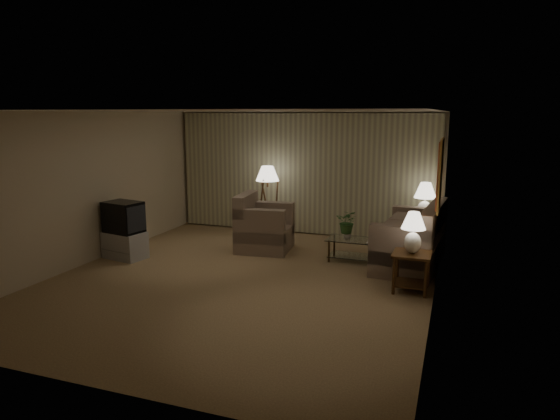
# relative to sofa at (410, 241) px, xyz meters

# --- Properties ---
(ground) EXTENTS (7.00, 7.00, 0.00)m
(ground) POSITION_rel_sofa_xyz_m (-2.50, -1.72, -0.44)
(ground) COLOR tan
(ground) RESTS_ON ground
(room_shell) EXTENTS (6.04, 7.02, 2.72)m
(room_shell) POSITION_rel_sofa_xyz_m (-2.48, -0.21, 1.31)
(room_shell) COLOR beige
(room_shell) RESTS_ON ground
(sofa) EXTENTS (2.16, 1.35, 0.88)m
(sofa) POSITION_rel_sofa_xyz_m (0.00, 0.00, 0.00)
(sofa) COLOR #856D5F
(sofa) RESTS_ON ground
(armchair) EXTENTS (1.27, 1.23, 0.88)m
(armchair) POSITION_rel_sofa_xyz_m (-2.80, 0.09, -0.00)
(armchair) COLOR #856D5F
(armchair) RESTS_ON ground
(side_table_near) EXTENTS (0.56, 0.56, 0.60)m
(side_table_near) POSITION_rel_sofa_xyz_m (0.15, -1.35, -0.03)
(side_table_near) COLOR #3C2010
(side_table_near) RESTS_ON ground
(side_table_far) EXTENTS (0.48, 0.41, 0.60)m
(side_table_far) POSITION_rel_sofa_xyz_m (0.15, 1.18, -0.04)
(side_table_far) COLOR #3C2010
(side_table_far) RESTS_ON ground
(table_lamp_near) EXTENTS (0.37, 0.37, 0.63)m
(table_lamp_near) POSITION_rel_sofa_xyz_m (0.15, -1.35, 0.53)
(table_lamp_near) COLOR white
(table_lamp_near) RESTS_ON side_table_near
(table_lamp_far) EXTENTS (0.43, 0.43, 0.74)m
(table_lamp_far) POSITION_rel_sofa_xyz_m (0.15, 1.18, 0.60)
(table_lamp_far) COLOR white
(table_lamp_far) RESTS_ON side_table_far
(coffee_table) EXTENTS (1.01, 0.55, 0.41)m
(coffee_table) POSITION_rel_sofa_xyz_m (-0.96, -0.10, -0.17)
(coffee_table) COLOR silver
(coffee_table) RESTS_ON ground
(tv_cabinet) EXTENTS (0.94, 0.76, 0.50)m
(tv_cabinet) POSITION_rel_sofa_xyz_m (-5.05, -1.33, -0.19)
(tv_cabinet) COLOR #A2A1A4
(tv_cabinet) RESTS_ON ground
(crt_tv) EXTENTS (0.84, 0.72, 0.57)m
(crt_tv) POSITION_rel_sofa_xyz_m (-5.05, -1.33, 0.34)
(crt_tv) COLOR black
(crt_tv) RESTS_ON tv_cabinet
(floor_lamp) EXTENTS (0.50, 0.50, 1.56)m
(floor_lamp) POSITION_rel_sofa_xyz_m (-3.13, 1.12, 0.37)
(floor_lamp) COLOR #3C2010
(floor_lamp) RESTS_ON ground
(ottoman) EXTENTS (0.63, 0.63, 0.35)m
(ottoman) POSITION_rel_sofa_xyz_m (-3.13, 0.22, -0.27)
(ottoman) COLOR #A85538
(ottoman) RESTS_ON ground
(vase) EXTENTS (0.16, 0.16, 0.16)m
(vase) POSITION_rel_sofa_xyz_m (-1.11, -0.10, 0.05)
(vase) COLOR white
(vase) RESTS_ON coffee_table
(flowers) EXTENTS (0.40, 0.35, 0.44)m
(flowers) POSITION_rel_sofa_xyz_m (-1.11, -0.10, 0.35)
(flowers) COLOR #386C30
(flowers) RESTS_ON vase
(book) EXTENTS (0.20, 0.25, 0.02)m
(book) POSITION_rel_sofa_xyz_m (-0.71, -0.20, -0.02)
(book) COLOR olive
(book) RESTS_ON coffee_table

